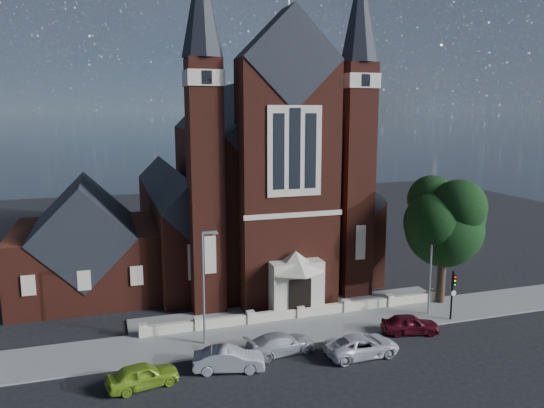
{
  "coord_description": "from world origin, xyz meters",
  "views": [
    {
      "loc": [
        -14.02,
        -30.41,
        16.12
      ],
      "look_at": [
        -0.54,
        12.0,
        8.23
      ],
      "focal_mm": 35.0,
      "sensor_mm": 36.0,
      "label": 1
    }
  ],
  "objects_px": {
    "car_silver_b": "(281,343)",
    "car_dark_red": "(410,324)",
    "street_lamp_left": "(205,282)",
    "street_tree": "(448,223)",
    "car_white_suv": "(362,346)",
    "car_lime_van": "(143,375)",
    "car_silver_a": "(229,359)",
    "parish_hall": "(85,249)",
    "street_lamp_right": "(432,259)",
    "church": "(245,187)",
    "traffic_signal": "(453,289)"
  },
  "relations": [
    {
      "from": "church",
      "to": "street_lamp_right",
      "type": "xyz_separation_m",
      "value": [
        10.09,
        -18.94,
        -3.59
      ]
    },
    {
      "from": "car_dark_red",
      "to": "car_lime_van",
      "type": "bearing_deg",
      "value": 110.25
    },
    {
      "from": "parish_hall",
      "to": "street_lamp_right",
      "type": "height_order",
      "value": "parish_hall"
    },
    {
      "from": "street_tree",
      "to": "car_silver_a",
      "type": "bearing_deg",
      "value": -163.68
    },
    {
      "from": "street_lamp_left",
      "to": "street_tree",
      "type": "bearing_deg",
      "value": 4.76
    },
    {
      "from": "street_lamp_left",
      "to": "car_silver_b",
      "type": "relative_size",
      "value": 1.69
    },
    {
      "from": "church",
      "to": "car_white_suv",
      "type": "distance_m",
      "value": 24.93
    },
    {
      "from": "street_lamp_right",
      "to": "car_lime_van",
      "type": "xyz_separation_m",
      "value": [
        -22.6,
        -4.51,
        -3.88
      ]
    },
    {
      "from": "street_tree",
      "to": "car_silver_b",
      "type": "relative_size",
      "value": 2.24
    },
    {
      "from": "street_lamp_left",
      "to": "street_lamp_right",
      "type": "distance_m",
      "value": 18.0
    },
    {
      "from": "car_lime_van",
      "to": "car_dark_red",
      "type": "bearing_deg",
      "value": -95.67
    },
    {
      "from": "street_tree",
      "to": "traffic_signal",
      "type": "distance_m",
      "value": 5.7
    },
    {
      "from": "car_silver_a",
      "to": "car_white_suv",
      "type": "bearing_deg",
      "value": -81.51
    },
    {
      "from": "parish_hall",
      "to": "street_lamp_left",
      "type": "bearing_deg",
      "value": -59.98
    },
    {
      "from": "car_lime_van",
      "to": "car_dark_red",
      "type": "distance_m",
      "value": 19.31
    },
    {
      "from": "parish_hall",
      "to": "car_dark_red",
      "type": "bearing_deg",
      "value": -36.18
    },
    {
      "from": "parish_hall",
      "to": "street_lamp_right",
      "type": "relative_size",
      "value": 1.51
    },
    {
      "from": "church",
      "to": "car_lime_van",
      "type": "xyz_separation_m",
      "value": [
        -12.51,
        -23.45,
        -7.46
      ]
    },
    {
      "from": "church",
      "to": "street_lamp_right",
      "type": "height_order",
      "value": "church"
    },
    {
      "from": "car_silver_a",
      "to": "car_silver_b",
      "type": "height_order",
      "value": "car_silver_a"
    },
    {
      "from": "parish_hall",
      "to": "car_dark_red",
      "type": "height_order",
      "value": "parish_hall"
    },
    {
      "from": "traffic_signal",
      "to": "car_lime_van",
      "type": "height_order",
      "value": "traffic_signal"
    },
    {
      "from": "street_lamp_right",
      "to": "traffic_signal",
      "type": "height_order",
      "value": "street_lamp_right"
    },
    {
      "from": "parish_hall",
      "to": "street_tree",
      "type": "relative_size",
      "value": 1.14
    },
    {
      "from": "car_silver_b",
      "to": "car_white_suv",
      "type": "height_order",
      "value": "car_white_suv"
    },
    {
      "from": "car_lime_van",
      "to": "car_silver_a",
      "type": "xyz_separation_m",
      "value": [
        5.29,
        0.41,
        0.01
      ]
    },
    {
      "from": "street_lamp_right",
      "to": "car_silver_b",
      "type": "distance_m",
      "value": 14.28
    },
    {
      "from": "car_lime_van",
      "to": "car_silver_a",
      "type": "height_order",
      "value": "car_silver_a"
    },
    {
      "from": "parish_hall",
      "to": "car_silver_a",
      "type": "height_order",
      "value": "parish_hall"
    },
    {
      "from": "parish_hall",
      "to": "car_dark_red",
      "type": "relative_size",
      "value": 2.94
    },
    {
      "from": "street_lamp_right",
      "to": "car_silver_a",
      "type": "relative_size",
      "value": 1.82
    },
    {
      "from": "parish_hall",
      "to": "car_dark_red",
      "type": "xyz_separation_m",
      "value": [
        22.7,
        -16.61,
        -3.3
      ]
    },
    {
      "from": "car_silver_a",
      "to": "car_white_suv",
      "type": "relative_size",
      "value": 0.88
    },
    {
      "from": "street_lamp_right",
      "to": "car_dark_red",
      "type": "relative_size",
      "value": 1.95
    },
    {
      "from": "street_lamp_right",
      "to": "parish_hall",
      "type": "bearing_deg",
      "value": 151.78
    },
    {
      "from": "car_silver_a",
      "to": "car_silver_b",
      "type": "bearing_deg",
      "value": -58.7
    },
    {
      "from": "street_lamp_right",
      "to": "car_lime_van",
      "type": "height_order",
      "value": "street_lamp_right"
    },
    {
      "from": "street_tree",
      "to": "street_lamp_left",
      "type": "distance_m",
      "value": 20.71
    },
    {
      "from": "car_silver_b",
      "to": "car_white_suv",
      "type": "bearing_deg",
      "value": -119.44
    },
    {
      "from": "car_silver_b",
      "to": "car_white_suv",
      "type": "distance_m",
      "value": 5.4
    },
    {
      "from": "car_silver_b",
      "to": "car_dark_red",
      "type": "relative_size",
      "value": 1.15
    },
    {
      "from": "church",
      "to": "street_lamp_right",
      "type": "bearing_deg",
      "value": -61.96
    },
    {
      "from": "traffic_signal",
      "to": "car_silver_a",
      "type": "relative_size",
      "value": 0.9
    },
    {
      "from": "church",
      "to": "street_lamp_left",
      "type": "relative_size",
      "value": 4.31
    },
    {
      "from": "street_lamp_right",
      "to": "car_lime_van",
      "type": "distance_m",
      "value": 23.37
    },
    {
      "from": "car_silver_b",
      "to": "car_dark_red",
      "type": "xyz_separation_m",
      "value": [
        10.06,
        0.2,
        0.01
      ]
    },
    {
      "from": "street_lamp_right",
      "to": "car_silver_a",
      "type": "distance_m",
      "value": 18.2
    },
    {
      "from": "parish_hall",
      "to": "street_lamp_right",
      "type": "xyz_separation_m",
      "value": [
        26.09,
        -14.0,
        0.59
      ]
    },
    {
      "from": "traffic_signal",
      "to": "car_silver_a",
      "type": "distance_m",
      "value": 18.49
    },
    {
      "from": "street_lamp_left",
      "to": "car_lime_van",
      "type": "distance_m",
      "value": 7.52
    }
  ]
}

